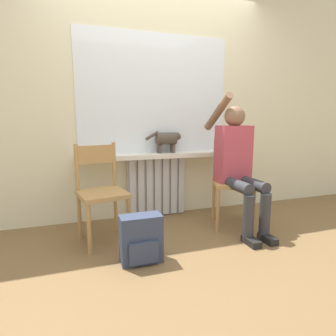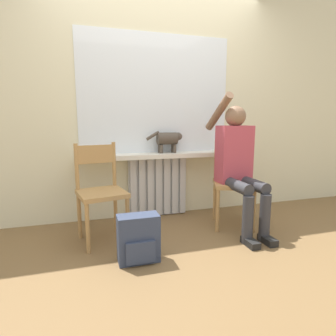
% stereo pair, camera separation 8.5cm
% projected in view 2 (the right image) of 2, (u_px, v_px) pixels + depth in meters
% --- Properties ---
extents(ground_plane, '(12.00, 12.00, 0.00)m').
position_uv_depth(ground_plane, '(195.00, 261.00, 2.24)').
color(ground_plane, brown).
extents(wall_with_window, '(7.00, 0.06, 2.70)m').
position_uv_depth(wall_with_window, '(156.00, 99.00, 3.18)').
color(wall_with_window, beige).
rests_on(wall_with_window, ground_plane).
extents(radiator, '(0.68, 0.08, 0.69)m').
position_uv_depth(radiator, '(158.00, 186.00, 3.27)').
color(radiator, silver).
rests_on(radiator, ground_plane).
extents(windowsill, '(1.78, 0.23, 0.05)m').
position_uv_depth(windowsill, '(159.00, 155.00, 3.14)').
color(windowsill, white).
rests_on(windowsill, radiator).
extents(window_glass, '(1.71, 0.01, 1.30)m').
position_uv_depth(window_glass, '(156.00, 94.00, 3.13)').
color(window_glass, white).
rests_on(window_glass, windowsill).
extents(chair_left, '(0.47, 0.47, 0.90)m').
position_uv_depth(chair_left, '(101.00, 190.00, 2.56)').
color(chair_left, '#B2844C').
rests_on(chair_left, ground_plane).
extents(chair_right, '(0.52, 0.52, 0.90)m').
position_uv_depth(chair_right, '(233.00, 181.00, 2.95)').
color(chair_right, '#B2844C').
rests_on(chair_right, ground_plane).
extents(person, '(0.36, 0.99, 1.38)m').
position_uv_depth(person, '(238.00, 161.00, 2.80)').
color(person, '#333338').
rests_on(person, ground_plane).
extents(cat, '(0.42, 0.13, 0.25)m').
position_uv_depth(cat, '(168.00, 139.00, 3.16)').
color(cat, '#4C4238').
rests_on(cat, windowsill).
extents(backpack, '(0.33, 0.19, 0.38)m').
position_uv_depth(backpack, '(139.00, 239.00, 2.21)').
color(backpack, '#333D56').
rests_on(backpack, ground_plane).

